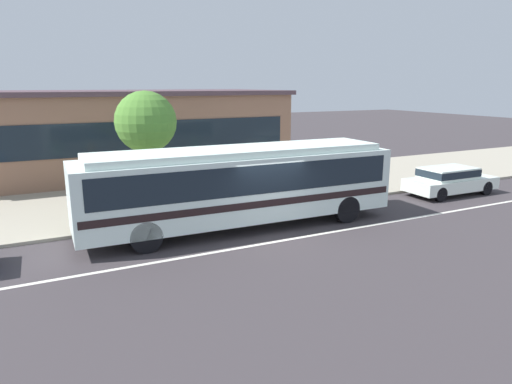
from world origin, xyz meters
TOP-DOWN VIEW (x-y plane):
  - ground_plane at (0.00, 0.00)m, footprint 120.00×120.00m
  - sidewalk_slab at (0.00, 6.51)m, footprint 60.00×8.00m
  - lane_stripe_center at (0.00, -0.80)m, footprint 56.00×0.16m
  - transit_bus at (-0.55, 1.15)m, footprint 11.32×2.82m
  - sedan_far_ahead at (10.22, 1.34)m, footprint 4.44×1.83m
  - pedestrian_waiting_near_sign at (-3.74, 4.52)m, footprint 0.43×0.43m
  - pedestrian_walking_along_curb at (2.86, 3.88)m, footprint 0.44×0.44m
  - pedestrian_standing_by_tree at (-5.54, 2.99)m, footprint 0.39×0.39m
  - bus_stop_sign at (3.06, 2.92)m, footprint 0.15×0.44m
  - street_tree_near_stop at (-2.72, 5.61)m, footprint 2.50×2.50m
  - station_building at (-2.51, 13.71)m, footprint 18.77×8.25m

SIDE VIEW (x-z plane):
  - ground_plane at x=0.00m, z-range 0.00..0.00m
  - lane_stripe_center at x=0.00m, z-range 0.00..0.01m
  - sidewalk_slab at x=0.00m, z-range 0.00..0.12m
  - sedan_far_ahead at x=10.22m, z-range 0.08..1.37m
  - pedestrian_walking_along_curb at x=2.86m, z-range 0.25..1.89m
  - pedestrian_waiting_near_sign at x=-3.74m, z-range 0.27..1.97m
  - pedestrian_standing_by_tree at x=-5.54m, z-range 0.27..1.98m
  - bus_stop_sign at x=3.06m, z-range 0.45..2.77m
  - transit_bus at x=-0.55m, z-range 0.23..3.10m
  - station_building at x=-2.51m, z-range 0.01..4.69m
  - street_tree_near_stop at x=-2.72m, z-range 1.16..5.82m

